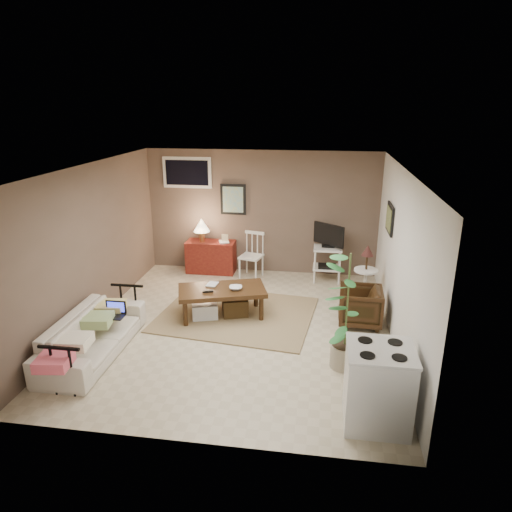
% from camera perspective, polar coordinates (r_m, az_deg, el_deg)
% --- Properties ---
extents(floor, '(5.00, 5.00, 0.00)m').
position_cam_1_polar(floor, '(7.01, -2.18, -8.89)').
color(floor, '#C1B293').
rests_on(floor, ground).
extents(art_back, '(0.50, 0.03, 0.60)m').
position_cam_1_polar(art_back, '(8.93, -2.87, 7.08)').
color(art_back, black).
extents(art_right, '(0.03, 0.60, 0.45)m').
position_cam_1_polar(art_right, '(7.43, 16.39, 4.51)').
color(art_right, black).
extents(window, '(0.96, 0.03, 0.60)m').
position_cam_1_polar(window, '(9.06, -8.60, 10.27)').
color(window, silver).
extents(rug, '(2.58, 2.16, 0.02)m').
position_cam_1_polar(rug, '(7.39, -2.44, -7.28)').
color(rug, '#8C7651').
rests_on(rug, floor).
extents(coffee_table, '(1.49, 1.07, 0.51)m').
position_cam_1_polar(coffee_table, '(7.24, -4.33, -5.52)').
color(coffee_table, '#37230F').
rests_on(coffee_table, floor).
extents(sofa, '(0.56, 1.90, 0.74)m').
position_cam_1_polar(sofa, '(6.55, -19.81, -8.53)').
color(sofa, beige).
rests_on(sofa, floor).
extents(sofa_pillows, '(0.37, 1.81, 0.13)m').
position_cam_1_polar(sofa_pillows, '(6.32, -20.45, -8.76)').
color(sofa_pillows, '#F5E9CA').
rests_on(sofa_pillows, sofa).
extents(sofa_end_rails, '(0.51, 1.90, 0.64)m').
position_cam_1_polar(sofa_end_rails, '(6.52, -18.90, -9.05)').
color(sofa_end_rails, black).
rests_on(sofa_end_rails, floor).
extents(laptop, '(0.29, 0.21, 0.20)m').
position_cam_1_polar(laptop, '(6.68, -17.23, -6.64)').
color(laptop, black).
rests_on(laptop, sofa).
extents(red_console, '(0.95, 0.42, 1.10)m').
position_cam_1_polar(red_console, '(9.11, -5.75, 0.28)').
color(red_console, maroon).
rests_on(red_console, floor).
extents(spindle_chair, '(0.48, 0.48, 0.88)m').
position_cam_1_polar(spindle_chair, '(8.81, -0.57, -0.07)').
color(spindle_chair, silver).
rests_on(spindle_chair, floor).
extents(tv_stand, '(0.56, 0.45, 1.11)m').
position_cam_1_polar(tv_stand, '(8.65, 8.96, 0.58)').
color(tv_stand, silver).
rests_on(tv_stand, floor).
extents(side_table, '(0.39, 0.39, 1.05)m').
position_cam_1_polar(side_table, '(7.70, 13.61, -1.53)').
color(side_table, silver).
rests_on(side_table, floor).
extents(armchair, '(0.61, 0.65, 0.65)m').
position_cam_1_polar(armchair, '(7.15, 12.88, -5.92)').
color(armchair, black).
rests_on(armchair, floor).
extents(potted_plant, '(0.39, 0.39, 1.56)m').
position_cam_1_polar(potted_plant, '(5.79, 11.32, -6.34)').
color(potted_plant, '#9F937E').
rests_on(potted_plant, floor).
extents(stove, '(0.68, 0.64, 0.89)m').
position_cam_1_polar(stove, '(5.09, 14.99, -15.45)').
color(stove, silver).
rests_on(stove, floor).
extents(bowl, '(0.21, 0.08, 0.20)m').
position_cam_1_polar(bowl, '(7.08, -2.57, -3.44)').
color(bowl, '#37230F').
rests_on(bowl, coffee_table).
extents(book_table, '(0.16, 0.03, 0.22)m').
position_cam_1_polar(book_table, '(7.30, -6.12, -2.74)').
color(book_table, '#37230F').
rests_on(book_table, coffee_table).
extents(book_console, '(0.18, 0.08, 0.25)m').
position_cam_1_polar(book_console, '(8.91, -4.63, 2.45)').
color(book_console, '#37230F').
rests_on(book_console, red_console).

